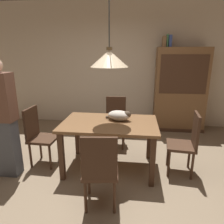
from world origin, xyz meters
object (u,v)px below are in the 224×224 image
object	(u,v)px
chair_near_front	(100,169)
chair_left_side	(39,134)
dining_table	(110,129)
pendant_lamp	(109,58)
chair_far_back	(115,119)
book_green_slim	(167,41)
book_blue_wide	(170,41)
person_standing	(3,120)
hutch_bookcase	(180,92)
cat_sleeping	(120,115)
book_brown_thick	(164,42)
chair_right_side	(187,141)

from	to	relation	value
chair_near_front	chair_left_side	size ratio (longest dim) A/B	1.00
dining_table	pendant_lamp	distance (m)	1.01
chair_far_back	book_green_slim	xyz separation A→B (m)	(0.99, 0.99, 1.47)
chair_far_back	book_blue_wide	size ratio (longest dim) A/B	3.88
book_green_slim	person_standing	bearing A→B (deg)	-137.72
hutch_bookcase	book_green_slim	bearing A→B (deg)	179.76
chair_left_side	book_blue_wide	distance (m)	3.22
dining_table	book_green_slim	distance (m)	2.50
chair_near_front	chair_far_back	xyz separation A→B (m)	(-0.01, 1.76, 0.00)
chair_far_back	cat_sleeping	world-z (taller)	chair_far_back
pendant_lamp	hutch_bookcase	bearing A→B (deg)	54.14
chair_near_front	book_brown_thick	world-z (taller)	book_brown_thick
chair_left_side	hutch_bookcase	bearing A→B (deg)	36.96
book_brown_thick	book_blue_wide	size ratio (longest dim) A/B	1.00
chair_far_back	person_standing	size ratio (longest dim) A/B	0.55
chair_near_front	book_green_slim	bearing A→B (deg)	70.30
chair_left_side	hutch_bookcase	distance (m)	3.12
dining_table	chair_right_side	size ratio (longest dim) A/B	1.51
hutch_bookcase	book_blue_wide	distance (m)	1.12
hutch_bookcase	person_standing	xyz separation A→B (m)	(-2.79, -2.21, -0.04)
book_brown_thick	person_standing	bearing A→B (deg)	-137.00
chair_left_side	book_blue_wide	size ratio (longest dim) A/B	3.88
cat_sleeping	hutch_bookcase	world-z (taller)	hutch_bookcase
pendant_lamp	hutch_bookcase	size ratio (longest dim) A/B	0.70
book_brown_thick	book_blue_wide	world-z (taller)	book_blue_wide
chair_far_back	person_standing	distance (m)	1.92
chair_right_side	dining_table	bearing A→B (deg)	179.60
chair_far_back	hutch_bookcase	bearing A→B (deg)	36.19
pendant_lamp	chair_right_side	bearing A→B (deg)	-0.40
cat_sleeping	book_blue_wide	xyz separation A→B (m)	(0.91, 1.76, 1.14)
book_blue_wide	person_standing	bearing A→B (deg)	-138.38
chair_near_front	hutch_bookcase	bearing A→B (deg)	63.97
chair_right_side	cat_sleeping	world-z (taller)	chair_right_side
dining_table	chair_right_side	bearing A→B (deg)	-0.40
pendant_lamp	book_brown_thick	xyz separation A→B (m)	(0.93, 1.87, 0.30)
chair_far_back	chair_right_side	bearing A→B (deg)	-38.11
chair_right_side	book_blue_wide	distance (m)	2.38
dining_table	book_brown_thick	size ratio (longest dim) A/B	5.83
chair_right_side	chair_left_side	bearing A→B (deg)	179.75
chair_left_side	book_green_slim	world-z (taller)	book_green_slim
dining_table	chair_near_front	xyz separation A→B (m)	(0.01, -0.88, -0.14)
dining_table	pendant_lamp	size ratio (longest dim) A/B	1.08
book_green_slim	person_standing	size ratio (longest dim) A/B	0.15
chair_left_side	pendant_lamp	world-z (taller)	pendant_lamp
chair_near_front	person_standing	bearing A→B (deg)	159.81
chair_left_side	pendant_lamp	distance (m)	1.61
pendant_lamp	book_green_slim	size ratio (longest dim) A/B	5.00
cat_sleeping	book_blue_wide	distance (m)	2.29
hutch_bookcase	dining_table	bearing A→B (deg)	-125.86
hutch_bookcase	book_brown_thick	size ratio (longest dim) A/B	7.71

